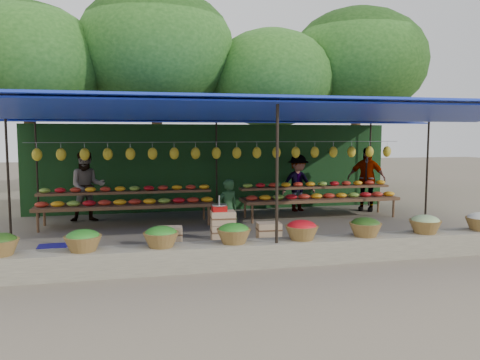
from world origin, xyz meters
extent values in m
plane|color=#68614D|center=(0.00, 0.00, 0.00)|extent=(60.00, 60.00, 0.00)
cube|color=#696454|center=(0.00, -2.75, 0.20)|extent=(10.60, 0.55, 0.40)
cylinder|color=black|center=(0.00, -2.90, 1.40)|extent=(0.05, 0.05, 2.80)
cylinder|color=black|center=(-4.80, 0.00, 1.40)|extent=(0.05, 0.05, 2.80)
cylinder|color=black|center=(4.80, 0.00, 1.40)|extent=(0.05, 0.05, 2.80)
cylinder|color=black|center=(-4.80, 2.90, 1.40)|extent=(0.05, 0.05, 2.80)
cylinder|color=black|center=(0.00, 2.90, 1.40)|extent=(0.05, 0.05, 2.80)
cylinder|color=black|center=(4.80, 2.90, 1.40)|extent=(0.05, 0.05, 2.80)
cube|color=blue|center=(0.00, 0.00, 2.80)|extent=(10.80, 6.60, 0.04)
cube|color=blue|center=(0.00, -2.00, 2.62)|extent=(10.80, 2.19, 0.26)
cube|color=blue|center=(0.00, 2.00, 2.62)|extent=(10.80, 2.19, 0.26)
cylinder|color=#9D9CA1|center=(0.00, 1.40, 2.02)|extent=(9.60, 0.01, 0.01)
ellipsoid|color=gold|center=(-4.50, 1.40, 1.74)|extent=(0.23, 0.17, 0.30)
ellipsoid|color=gold|center=(-3.97, 1.40, 1.74)|extent=(0.23, 0.17, 0.30)
ellipsoid|color=gold|center=(-3.44, 1.40, 1.74)|extent=(0.23, 0.17, 0.30)
ellipsoid|color=gold|center=(-2.91, 1.40, 1.74)|extent=(0.23, 0.17, 0.30)
ellipsoid|color=gold|center=(-2.38, 1.40, 1.74)|extent=(0.23, 0.17, 0.30)
ellipsoid|color=gold|center=(-1.85, 1.40, 1.74)|extent=(0.23, 0.17, 0.30)
ellipsoid|color=gold|center=(-1.32, 1.40, 1.74)|extent=(0.23, 0.17, 0.30)
ellipsoid|color=gold|center=(-0.79, 1.40, 1.74)|extent=(0.23, 0.17, 0.30)
ellipsoid|color=gold|center=(-0.26, 1.40, 1.74)|extent=(0.23, 0.17, 0.30)
ellipsoid|color=gold|center=(0.26, 1.40, 1.74)|extent=(0.23, 0.17, 0.30)
ellipsoid|color=gold|center=(0.79, 1.40, 1.74)|extent=(0.23, 0.17, 0.30)
ellipsoid|color=gold|center=(1.32, 1.40, 1.74)|extent=(0.23, 0.17, 0.30)
ellipsoid|color=gold|center=(1.85, 1.40, 1.74)|extent=(0.23, 0.17, 0.30)
ellipsoid|color=gold|center=(2.38, 1.40, 1.74)|extent=(0.23, 0.17, 0.30)
ellipsoid|color=gold|center=(2.91, 1.40, 1.74)|extent=(0.23, 0.17, 0.30)
ellipsoid|color=gold|center=(3.44, 1.40, 1.74)|extent=(0.23, 0.17, 0.30)
ellipsoid|color=gold|center=(3.97, 1.40, 1.74)|extent=(0.23, 0.17, 0.30)
ellipsoid|color=gold|center=(4.50, 1.40, 1.74)|extent=(0.23, 0.17, 0.30)
ellipsoid|color=#2B7820|center=(-3.10, -2.75, 0.62)|extent=(0.52, 0.52, 0.23)
ellipsoid|color=#2B7820|center=(-1.90, -2.75, 0.62)|extent=(0.52, 0.52, 0.23)
ellipsoid|color=#2B7820|center=(-0.70, -2.75, 0.62)|extent=(0.52, 0.52, 0.23)
ellipsoid|color=red|center=(0.50, -2.75, 0.62)|extent=(0.52, 0.52, 0.23)
ellipsoid|color=#244813|center=(1.70, -2.75, 0.62)|extent=(0.52, 0.52, 0.23)
ellipsoid|color=#92B571|center=(2.90, -2.75, 0.62)|extent=(0.52, 0.52, 0.23)
cube|color=#19461F|center=(0.00, 3.15, 1.25)|extent=(10.60, 0.06, 2.50)
cylinder|color=#331D12|center=(-5.50, 5.80, 1.98)|extent=(0.36, 0.36, 3.97)
ellipsoid|color=#183E10|center=(-5.50, 5.80, 4.46)|extent=(4.77, 4.77, 3.69)
cylinder|color=#331D12|center=(-1.50, 6.20, 2.24)|extent=(0.36, 0.36, 4.48)
ellipsoid|color=#183E10|center=(-1.50, 6.20, 5.04)|extent=(5.39, 5.39, 4.17)
cylinder|color=#331D12|center=(2.50, 5.90, 1.86)|extent=(0.36, 0.36, 3.71)
ellipsoid|color=#183E10|center=(2.50, 5.90, 4.18)|extent=(4.47, 4.47, 3.45)
cylinder|color=#331D12|center=(6.00, 6.30, 2.18)|extent=(0.36, 0.36, 4.35)
ellipsoid|color=#183E10|center=(6.00, 6.30, 4.90)|extent=(5.24, 5.24, 4.05)
cube|color=#512F20|center=(-2.50, 1.30, 0.50)|extent=(4.20, 0.95, 0.08)
cube|color=#512F20|center=(-2.50, 1.60, 0.78)|extent=(4.20, 0.35, 0.06)
cylinder|color=#512F20|center=(-4.45, 0.90, 0.25)|extent=(0.06, 0.06, 0.50)
cylinder|color=#512F20|center=(-0.55, 0.90, 0.25)|extent=(0.06, 0.06, 0.50)
cylinder|color=#512F20|center=(-4.45, 1.70, 0.25)|extent=(0.06, 0.06, 0.50)
cylinder|color=#512F20|center=(-0.55, 1.70, 0.25)|extent=(0.06, 0.06, 0.50)
ellipsoid|color=red|center=(-4.40, 1.15, 0.60)|extent=(0.31, 0.26, 0.13)
ellipsoid|color=#7CAA34|center=(-4.40, 1.60, 0.87)|extent=(0.26, 0.22, 0.12)
ellipsoid|color=#F7A315|center=(-4.05, 1.15, 0.60)|extent=(0.31, 0.26, 0.13)
ellipsoid|color=red|center=(-4.05, 1.60, 0.87)|extent=(0.26, 0.22, 0.12)
ellipsoid|color=#7CAA34|center=(-3.70, 1.15, 0.60)|extent=(0.31, 0.26, 0.13)
ellipsoid|color=red|center=(-3.70, 1.60, 0.87)|extent=(0.26, 0.22, 0.12)
ellipsoid|color=red|center=(-3.35, 1.15, 0.60)|extent=(0.31, 0.26, 0.13)
ellipsoid|color=#F7A315|center=(-3.35, 1.60, 0.87)|extent=(0.26, 0.22, 0.12)
ellipsoid|color=red|center=(-3.00, 1.15, 0.60)|extent=(0.31, 0.26, 0.13)
ellipsoid|color=red|center=(-3.00, 1.60, 0.87)|extent=(0.26, 0.22, 0.12)
ellipsoid|color=#F7A315|center=(-2.65, 1.15, 0.60)|extent=(0.31, 0.26, 0.13)
ellipsoid|color=#F7A315|center=(-2.65, 1.60, 0.87)|extent=(0.26, 0.22, 0.12)
ellipsoid|color=red|center=(-2.30, 1.15, 0.60)|extent=(0.31, 0.26, 0.13)
ellipsoid|color=#7CAA34|center=(-2.30, 1.60, 0.87)|extent=(0.26, 0.22, 0.12)
ellipsoid|color=#F7A315|center=(-1.95, 1.15, 0.60)|extent=(0.31, 0.26, 0.13)
ellipsoid|color=red|center=(-1.95, 1.60, 0.87)|extent=(0.26, 0.22, 0.12)
ellipsoid|color=#7CAA34|center=(-1.60, 1.15, 0.60)|extent=(0.31, 0.26, 0.13)
ellipsoid|color=red|center=(-1.60, 1.60, 0.87)|extent=(0.26, 0.22, 0.12)
ellipsoid|color=red|center=(-1.25, 1.15, 0.60)|extent=(0.31, 0.26, 0.13)
ellipsoid|color=#F7A315|center=(-1.25, 1.60, 0.87)|extent=(0.26, 0.22, 0.12)
ellipsoid|color=red|center=(-0.90, 1.15, 0.60)|extent=(0.31, 0.26, 0.13)
ellipsoid|color=red|center=(-0.90, 1.60, 0.87)|extent=(0.26, 0.22, 0.12)
ellipsoid|color=#F7A315|center=(-0.55, 1.15, 0.60)|extent=(0.31, 0.26, 0.13)
ellipsoid|color=#F7A315|center=(-0.55, 1.60, 0.87)|extent=(0.26, 0.22, 0.12)
cube|color=#512F20|center=(2.50, 1.30, 0.50)|extent=(4.20, 0.95, 0.08)
cube|color=#512F20|center=(2.50, 1.60, 0.78)|extent=(4.20, 0.35, 0.06)
cylinder|color=#512F20|center=(0.55, 0.90, 0.25)|extent=(0.06, 0.06, 0.50)
cylinder|color=#512F20|center=(4.45, 0.90, 0.25)|extent=(0.06, 0.06, 0.50)
cylinder|color=#512F20|center=(0.55, 1.70, 0.25)|extent=(0.06, 0.06, 0.50)
cylinder|color=#512F20|center=(4.45, 1.70, 0.25)|extent=(0.06, 0.06, 0.50)
ellipsoid|color=red|center=(0.60, 1.15, 0.60)|extent=(0.31, 0.26, 0.13)
ellipsoid|color=#7CAA34|center=(0.60, 1.60, 0.87)|extent=(0.26, 0.22, 0.12)
ellipsoid|color=#F7A315|center=(0.95, 1.15, 0.60)|extent=(0.31, 0.26, 0.13)
ellipsoid|color=red|center=(0.95, 1.60, 0.87)|extent=(0.26, 0.22, 0.12)
ellipsoid|color=#7CAA34|center=(1.30, 1.15, 0.60)|extent=(0.31, 0.26, 0.13)
ellipsoid|color=red|center=(1.30, 1.60, 0.87)|extent=(0.26, 0.22, 0.12)
ellipsoid|color=red|center=(1.65, 1.15, 0.60)|extent=(0.31, 0.26, 0.13)
ellipsoid|color=#F7A315|center=(1.65, 1.60, 0.87)|extent=(0.26, 0.22, 0.12)
ellipsoid|color=red|center=(2.00, 1.15, 0.60)|extent=(0.31, 0.26, 0.13)
ellipsoid|color=red|center=(2.00, 1.60, 0.87)|extent=(0.26, 0.22, 0.12)
ellipsoid|color=#F7A315|center=(2.35, 1.15, 0.60)|extent=(0.31, 0.26, 0.13)
ellipsoid|color=#F7A315|center=(2.35, 1.60, 0.87)|extent=(0.26, 0.22, 0.12)
ellipsoid|color=red|center=(2.70, 1.15, 0.60)|extent=(0.31, 0.26, 0.13)
ellipsoid|color=#7CAA34|center=(2.70, 1.60, 0.87)|extent=(0.26, 0.22, 0.12)
ellipsoid|color=#F7A315|center=(3.05, 1.15, 0.60)|extent=(0.31, 0.26, 0.13)
ellipsoid|color=red|center=(3.05, 1.60, 0.87)|extent=(0.26, 0.22, 0.12)
ellipsoid|color=#7CAA34|center=(3.40, 1.15, 0.60)|extent=(0.31, 0.26, 0.13)
ellipsoid|color=red|center=(3.40, 1.60, 0.87)|extent=(0.26, 0.22, 0.12)
ellipsoid|color=red|center=(3.75, 1.15, 0.60)|extent=(0.31, 0.26, 0.13)
ellipsoid|color=#F7A315|center=(3.75, 1.60, 0.87)|extent=(0.26, 0.22, 0.12)
ellipsoid|color=red|center=(4.10, 1.15, 0.60)|extent=(0.31, 0.26, 0.13)
ellipsoid|color=red|center=(4.10, 1.60, 0.87)|extent=(0.26, 0.22, 0.12)
ellipsoid|color=#F7A315|center=(4.45, 1.15, 0.60)|extent=(0.31, 0.26, 0.13)
ellipsoid|color=#F7A315|center=(4.45, 1.60, 0.87)|extent=(0.26, 0.22, 0.12)
cube|color=tan|center=(-1.68, -1.70, 0.12)|extent=(0.47, 0.37, 0.25)
cube|color=tan|center=(-1.68, -1.70, 0.39)|extent=(0.47, 0.37, 0.25)
cube|color=tan|center=(-0.68, -1.70, 0.12)|extent=(0.47, 0.37, 0.25)
cube|color=tan|center=(-0.68, -1.70, 0.39)|extent=(0.47, 0.37, 0.25)
cube|color=tan|center=(-0.68, -1.70, 0.65)|extent=(0.47, 0.37, 0.25)
cube|color=tan|center=(0.22, -1.70, 0.12)|extent=(0.47, 0.37, 0.25)
cube|color=tan|center=(0.22, -1.70, 0.39)|extent=(0.47, 0.37, 0.25)
cube|color=#B9100E|center=(-0.76, -1.70, 0.82)|extent=(0.27, 0.23, 0.11)
cylinder|color=#9D9CA1|center=(-0.76, -1.70, 0.89)|extent=(0.28, 0.28, 0.03)
cylinder|color=#9D9CA1|center=(-0.76, -1.70, 0.97)|extent=(0.03, 0.03, 0.20)
imported|color=#1C3E20|center=(-0.40, -0.74, 0.64)|extent=(0.54, 0.43, 1.28)
imported|color=slate|center=(-3.47, 2.06, 0.90)|extent=(0.94, 0.77, 1.80)
imported|color=slate|center=(2.30, 2.42, 0.81)|extent=(1.13, 0.75, 1.63)
imported|color=slate|center=(4.26, 2.09, 0.92)|extent=(1.13, 1.00, 1.84)
cube|color=navy|center=(-3.71, -1.76, 0.14)|extent=(0.50, 0.37, 0.29)
camera|label=1|loc=(-2.30, -10.25, 2.21)|focal=35.00mm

